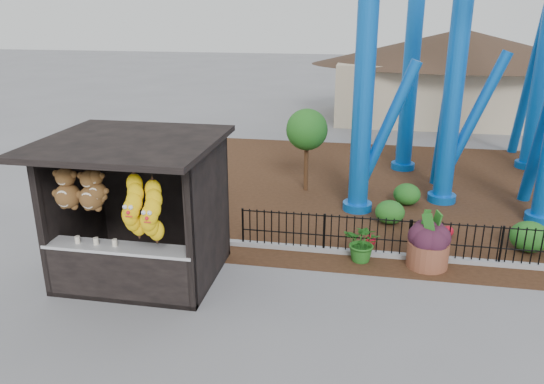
% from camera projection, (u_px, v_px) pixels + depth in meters
% --- Properties ---
extents(ground, '(120.00, 120.00, 0.00)m').
position_uv_depth(ground, '(268.00, 316.00, 10.17)').
color(ground, slate).
rests_on(ground, ground).
extents(mulch_bed, '(18.00, 12.00, 0.02)m').
position_uv_depth(mulch_bed, '(438.00, 193.00, 16.90)').
color(mulch_bed, '#331E11').
rests_on(mulch_bed, ground).
extents(curb, '(18.00, 0.18, 0.12)m').
position_uv_depth(curb, '(462.00, 261.00, 12.24)').
color(curb, gray).
rests_on(curb, ground).
extents(prize_booth, '(3.50, 3.40, 3.12)m').
position_uv_depth(prize_booth, '(135.00, 214.00, 11.02)').
color(prize_booth, black).
rests_on(prize_booth, ground).
extents(picket_fence, '(12.20, 0.06, 1.00)m').
position_uv_depth(picket_fence, '(506.00, 247.00, 11.94)').
color(picket_fence, black).
rests_on(picket_fence, ground).
extents(terracotta_planter, '(1.07, 1.07, 0.61)m').
position_uv_depth(terracotta_planter, '(427.00, 254.00, 12.03)').
color(terracotta_planter, brown).
rests_on(terracotta_planter, ground).
extents(planter_foliage, '(0.70, 0.70, 0.64)m').
position_uv_depth(planter_foliage, '(430.00, 229.00, 11.82)').
color(planter_foliage, '#311322').
rests_on(planter_foliage, terracotta_planter).
extents(potted_plant, '(1.04, 0.97, 0.95)m').
position_uv_depth(potted_plant, '(363.00, 242.00, 12.22)').
color(potted_plant, '#1F5619').
rests_on(potted_plant, ground).
extents(landscaping, '(7.59, 3.70, 0.73)m').
position_uv_depth(landscaping, '(480.00, 219.00, 13.99)').
color(landscaping, '#1E581A').
rests_on(landscaping, mulch_bed).
extents(pavilion, '(15.00, 15.00, 4.80)m').
position_uv_depth(pavilion, '(460.00, 60.00, 26.68)').
color(pavilion, '#BFAD8C').
rests_on(pavilion, ground).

